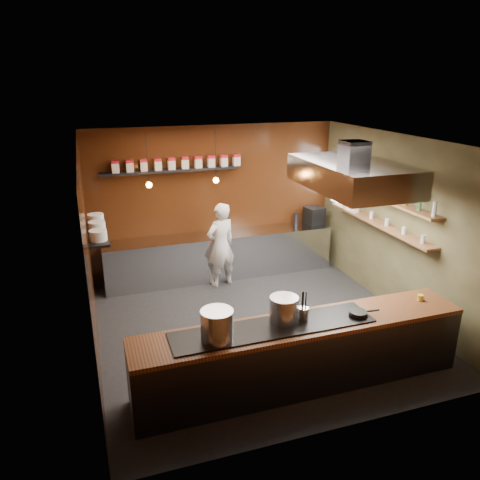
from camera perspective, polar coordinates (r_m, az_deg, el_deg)
name	(u,v)px	position (r m, az deg, el deg)	size (l,w,h in m)	color
floor	(258,326)	(7.80, 2.18, -10.46)	(5.00, 5.00, 0.00)	black
back_wall	(215,201)	(9.45, -3.02, 4.77)	(5.00, 5.00, 0.00)	#3A160A
left_wall	(89,259)	(6.75, -17.95, -2.23)	(5.00, 5.00, 0.00)	#3A160A
right_wall	(397,225)	(8.35, 18.62, 1.79)	(5.00, 5.00, 0.00)	#454327
ceiling	(260,141)	(6.82, 2.51, 11.96)	(5.00, 5.00, 0.00)	silver
window_pane	(345,181)	(9.59, 12.63, 7.00)	(1.00, 1.00, 0.00)	white
prep_counter	(221,255)	(9.47, -2.38, -1.87)	(4.60, 0.65, 0.90)	silver
pass_counter	(301,354)	(6.30, 7.44, -13.59)	(4.40, 0.72, 0.94)	#38383D
tin_shelf	(171,170)	(8.97, -8.46, 8.38)	(2.60, 0.26, 0.04)	black
plate_shelf	(97,233)	(7.68, -16.98, 0.87)	(0.30, 1.40, 0.04)	black
bottle_shelf_upper	(381,197)	(8.38, 16.84, 5.03)	(0.26, 2.80, 0.04)	#8E5B39
bottle_shelf_lower	(379,223)	(8.50, 16.53, 1.96)	(0.26, 2.80, 0.04)	#8E5B39
extractor_hood	(352,175)	(7.12, 13.54, 7.73)	(1.20, 2.00, 0.72)	#38383D
pendant_left	(149,182)	(8.27, -11.05, 6.96)	(0.10, 0.10, 0.95)	black
pendant_right	(216,177)	(8.50, -2.95, 7.63)	(0.10, 0.10, 0.95)	black
storage_tins	(178,163)	(8.97, -7.55, 9.28)	(2.43, 0.13, 0.22)	beige
plate_stacks	(97,227)	(7.65, -17.05, 1.58)	(0.26, 1.16, 0.16)	white
bottles	(382,189)	(8.35, 16.93, 5.96)	(0.06, 2.66, 0.24)	silver
wine_glasses	(379,219)	(8.48, 16.59, 2.51)	(0.07, 2.37, 0.13)	silver
stockpot_large	(217,325)	(5.55, -2.81, -10.34)	(0.39, 0.39, 0.38)	silver
stockpot_small	(284,310)	(5.95, 5.36, -8.44)	(0.36, 0.36, 0.34)	silver
utensil_crock	(303,314)	(6.06, 7.73, -8.91)	(0.13, 0.13, 0.17)	silver
frying_pan	(359,313)	(6.32, 14.26, -8.67)	(0.42, 0.25, 0.06)	black
butter_jar	(420,297)	(7.03, 21.14, -6.55)	(0.09, 0.09, 0.08)	gold
espresso_machine	(314,215)	(10.08, 9.02, 2.99)	(0.35, 0.34, 0.35)	black
chef	(221,245)	(8.94, -2.34, -0.60)	(0.60, 0.40, 1.65)	white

